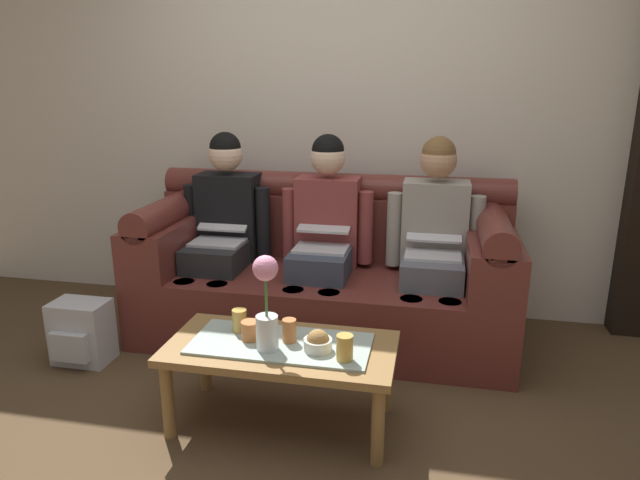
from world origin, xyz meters
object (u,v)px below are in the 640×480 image
object	(u,v)px
couch	(325,276)
flower_vase	(266,303)
cup_near_right	(250,331)
backpack_left	(81,333)
snack_bowl	(318,342)
person_middle	(325,231)
person_left	(223,225)
cup_near_left	(289,330)
cup_far_center	(240,320)
cup_far_left	(345,348)
coffee_table	(281,355)
person_right	(434,237)

from	to	relation	value
couch	flower_vase	distance (m)	1.10
cup_near_right	backpack_left	size ratio (longest dim) A/B	0.24
flower_vase	snack_bowl	distance (m)	0.28
person_middle	cup_near_right	size ratio (longest dim) A/B	14.16
person_left	cup_near_left	world-z (taller)	person_left
cup_far_center	cup_near_right	bearing A→B (deg)	-44.14
snack_bowl	backpack_left	xyz separation A→B (m)	(-1.43, 0.38, -0.27)
snack_bowl	cup_far_center	size ratio (longest dim) A/B	1.16
cup_near_right	cup_far_left	size ratio (longest dim) A/B	0.77
cup_near_left	person_middle	bearing A→B (deg)	92.04
person_middle	cup_far_center	bearing A→B (deg)	-103.35
couch	flower_vase	world-z (taller)	couch
cup_near_left	cup_near_right	size ratio (longest dim) A/B	1.21
couch	cup_near_left	xyz separation A→B (m)	(0.03, -0.98, 0.09)
person_left	backpack_left	distance (m)	1.01
person_middle	backpack_left	bearing A→B (deg)	-152.43
snack_bowl	coffee_table	bearing A→B (deg)	167.74
backpack_left	cup_far_left	bearing A→B (deg)	-15.88
person_middle	cup_near_right	xyz separation A→B (m)	(-0.14, -0.99, -0.21)
person_right	cup_near_right	xyz separation A→B (m)	(-0.78, -0.99, -0.21)
cup_near_left	cup_far_left	distance (m)	0.30
person_middle	cup_near_left	xyz separation A→B (m)	(0.03, -0.97, -0.20)
cup_near_right	cup_far_center	distance (m)	0.11
person_middle	cup_near_left	size ratio (longest dim) A/B	11.70
couch	person_left	distance (m)	0.70
cup_far_center	backpack_left	world-z (taller)	cup_far_center
person_right	flower_vase	xyz separation A→B (m)	(-0.68, -1.06, -0.04)
snack_bowl	person_right	bearing A→B (deg)	65.70
person_middle	person_right	bearing A→B (deg)	0.02
couch	coffee_table	distance (m)	1.00
person_left	cup_far_center	bearing A→B (deg)	-65.17
person_left	cup_near_right	size ratio (longest dim) A/B	14.16
person_middle	person_right	world-z (taller)	same
flower_vase	backpack_left	distance (m)	1.35
snack_bowl	person_middle	bearing A→B (deg)	99.72
snack_bowl	cup_near_right	world-z (taller)	snack_bowl
couch	cup_far_center	size ratio (longest dim) A/B	20.83
person_middle	cup_far_left	size ratio (longest dim) A/B	10.96
flower_vase	coffee_table	bearing A→B (deg)	60.08
cup_near_right	cup_far_center	size ratio (longest dim) A/B	0.81
person_middle	snack_bowl	distance (m)	1.07
cup_near_left	cup_far_center	distance (m)	0.26
cup_far_center	person_left	bearing A→B (deg)	114.83
person_right	person_middle	bearing A→B (deg)	-179.98
cup_near_right	cup_far_left	bearing A→B (deg)	-13.05
cup_far_center	backpack_left	distance (m)	1.10
person_left	backpack_left	xyz separation A→B (m)	(-0.61, -0.65, -0.48)
snack_bowl	cup_near_right	size ratio (longest dim) A/B	1.43
couch	flower_vase	xyz separation A→B (m)	(-0.04, -1.07, 0.25)
person_left	person_middle	bearing A→B (deg)	-0.03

